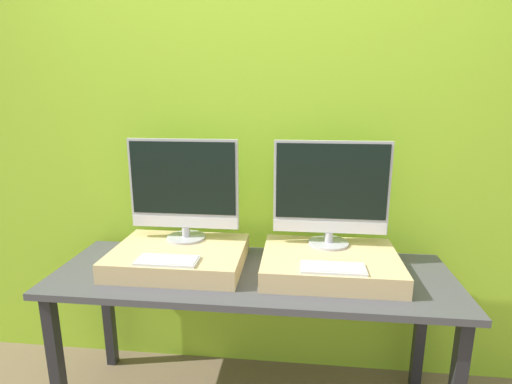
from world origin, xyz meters
The scene contains 8 objects.
wall_back centered at (0.00, 0.67, 1.30)m, with size 8.00×0.04×2.60m.
workbench centered at (0.00, 0.30, 0.64)m, with size 1.80×0.60×0.72m.
wooden_riser_left centered at (-0.35, 0.34, 0.76)m, with size 0.60×0.46×0.09m.
monitor_left centered at (-0.35, 0.46, 1.07)m, with size 0.53×0.19×0.49m.
keyboard_left centered at (-0.35, 0.18, 0.82)m, with size 0.26×0.12×0.01m.
wooden_riser_right centered at (0.35, 0.34, 0.76)m, with size 0.60×0.46×0.09m.
monitor_right centered at (0.35, 0.46, 1.07)m, with size 0.53×0.19×0.49m.
keyboard_right centered at (0.35, 0.18, 0.82)m, with size 0.26×0.12×0.01m.
Camera 1 is at (0.20, -1.35, 1.50)m, focal length 28.00 mm.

